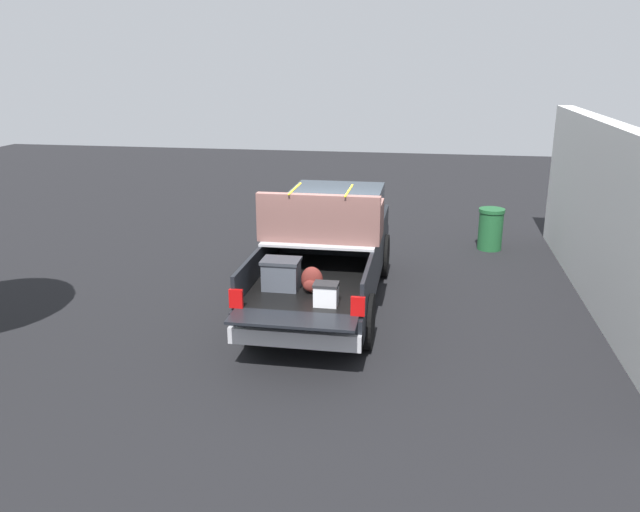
% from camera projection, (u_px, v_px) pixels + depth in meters
% --- Properties ---
extents(ground_plane, '(40.00, 40.00, 0.00)m').
position_uv_depth(ground_plane, '(325.00, 303.00, 11.77)').
color(ground_plane, black).
extents(pickup_truck, '(6.05, 2.06, 2.23)m').
position_uv_depth(pickup_truck, '(329.00, 247.00, 11.83)').
color(pickup_truck, black).
rests_on(pickup_truck, ground_plane).
extents(building_facade, '(9.29, 0.36, 3.26)m').
position_uv_depth(building_facade, '(606.00, 218.00, 11.28)').
color(building_facade, white).
rests_on(building_facade, ground_plane).
extents(trash_can, '(0.60, 0.60, 0.98)m').
position_uv_depth(trash_can, '(491.00, 229.00, 14.98)').
color(trash_can, '#1E592D').
rests_on(trash_can, ground_plane).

